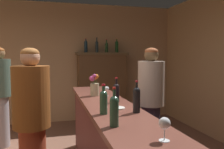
% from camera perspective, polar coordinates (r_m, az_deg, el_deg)
% --- Properties ---
extents(wall_back, '(5.71, 0.12, 2.76)m').
position_cam_1_polar(wall_back, '(5.57, -13.41, 2.78)').
color(wall_back, tan).
rests_on(wall_back, ground).
extents(bar_counter, '(0.54, 3.04, 1.00)m').
position_cam_1_polar(bar_counter, '(2.77, -0.77, -17.44)').
color(bar_counter, brown).
rests_on(bar_counter, ground).
extents(display_cabinet, '(1.18, 0.43, 1.62)m').
position_cam_1_polar(display_cabinet, '(5.42, -2.52, -2.80)').
color(display_cabinet, '#523721').
rests_on(display_cabinet, ground).
extents(wine_bottle_merlot, '(0.07, 0.07, 0.29)m').
position_cam_1_polar(wine_bottle_merlot, '(2.72, 1.06, -4.19)').
color(wine_bottle_merlot, black).
rests_on(wine_bottle_merlot, bar_counter).
extents(wine_bottle_riesling, '(0.07, 0.07, 0.30)m').
position_cam_1_polar(wine_bottle_riesling, '(1.79, 0.54, -8.61)').
color(wine_bottle_riesling, '#254733').
rests_on(wine_bottle_riesling, bar_counter).
extents(wine_bottle_syrah, '(0.07, 0.07, 0.28)m').
position_cam_1_polar(wine_bottle_syrah, '(2.16, -2.08, -6.47)').
color(wine_bottle_syrah, '#274B34').
rests_on(wine_bottle_syrah, bar_counter).
extents(wine_bottle_chardonnay, '(0.07, 0.07, 0.31)m').
position_cam_1_polar(wine_bottle_chardonnay, '(2.23, 6.06, -5.89)').
color(wine_bottle_chardonnay, black).
rests_on(wine_bottle_chardonnay, bar_counter).
extents(wine_glass_front, '(0.08, 0.08, 0.15)m').
position_cam_1_polar(wine_glass_front, '(1.54, 12.78, -11.79)').
color(wine_glass_front, white).
rests_on(wine_glass_front, bar_counter).
extents(wine_glass_mid, '(0.07, 0.07, 0.13)m').
position_cam_1_polar(wine_glass_mid, '(3.13, -1.33, -3.59)').
color(wine_glass_mid, white).
rests_on(wine_glass_mid, bar_counter).
extents(flower_arrangement, '(0.13, 0.14, 0.30)m').
position_cam_1_polar(flower_arrangement, '(3.15, -4.34, -2.72)').
color(flower_arrangement, tan).
rests_on(flower_arrangement, bar_counter).
extents(cheese_plate, '(0.15, 0.15, 0.01)m').
position_cam_1_polar(cheese_plate, '(2.41, 1.38, -8.21)').
color(cheese_plate, white).
rests_on(cheese_plate, bar_counter).
extents(display_bottle_left, '(0.07, 0.07, 0.31)m').
position_cam_1_polar(display_bottle_left, '(5.32, -6.44, 6.99)').
color(display_bottle_left, '#1B303E').
rests_on(display_bottle_left, display_cabinet).
extents(display_bottle_midleft, '(0.07, 0.07, 0.34)m').
position_cam_1_polar(display_bottle_midleft, '(5.36, -3.74, 6.99)').
color(display_bottle_midleft, '#212E34').
rests_on(display_bottle_midleft, display_cabinet).
extents(display_bottle_center, '(0.07, 0.07, 0.31)m').
position_cam_1_polar(display_bottle_center, '(5.41, -1.35, 6.79)').
color(display_bottle_center, '#1C3A1E').
rests_on(display_bottle_center, display_cabinet).
extents(display_bottle_midright, '(0.07, 0.07, 0.33)m').
position_cam_1_polar(display_bottle_midright, '(5.47, 1.18, 6.96)').
color(display_bottle_midright, '#123717').
rests_on(display_bottle_midright, display_cabinet).
extents(patron_in_navy, '(0.37, 0.37, 1.69)m').
position_cam_1_polar(patron_in_navy, '(4.34, -25.82, -4.02)').
color(patron_in_navy, gray).
rests_on(patron_in_navy, ground).
extents(patron_in_grey, '(0.37, 0.37, 1.62)m').
position_cam_1_polar(patron_in_grey, '(2.52, -19.08, -10.78)').
color(patron_in_grey, maroon).
rests_on(patron_in_grey, ground).
extents(bartender, '(0.37, 0.37, 1.66)m').
position_cam_1_polar(bartender, '(3.37, 9.51, -6.34)').
color(bartender, '#2F2637').
rests_on(bartender, ground).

